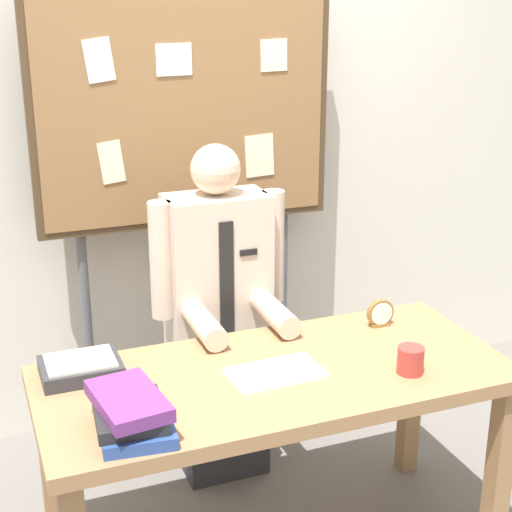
{
  "coord_description": "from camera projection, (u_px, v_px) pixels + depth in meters",
  "views": [
    {
      "loc": [
        -0.91,
        -2.15,
        1.95
      ],
      "look_at": [
        0.0,
        0.18,
        1.08
      ],
      "focal_mm": 54.56,
      "sensor_mm": 36.0,
      "label": 1
    }
  ],
  "objects": [
    {
      "name": "desk_clock",
      "position": [
        380.0,
        314.0,
        2.93
      ],
      "size": [
        0.11,
        0.04,
        0.11
      ],
      "color": "olive",
      "rests_on": "desk"
    },
    {
      "name": "coffee_mug",
      "position": [
        410.0,
        360.0,
        2.57
      ],
      "size": [
        0.09,
        0.09,
        0.09
      ],
      "primitive_type": "cylinder",
      "color": "#B23833",
      "rests_on": "desk"
    },
    {
      "name": "back_wall",
      "position": [
        173.0,
        130.0,
        3.45
      ],
      "size": [
        6.4,
        0.08,
        2.7
      ],
      "primitive_type": "cube",
      "color": "silver",
      "rests_on": "ground_plane"
    },
    {
      "name": "paper_tray",
      "position": [
        81.0,
        368.0,
        2.56
      ],
      "size": [
        0.26,
        0.2,
        0.06
      ],
      "color": "#333338",
      "rests_on": "desk"
    },
    {
      "name": "person",
      "position": [
        219.0,
        327.0,
        3.15
      ],
      "size": [
        0.55,
        0.56,
        1.39
      ],
      "color": "#2D2D33",
      "rests_on": "ground_plane"
    },
    {
      "name": "open_notebook",
      "position": [
        276.0,
        373.0,
        2.57
      ],
      "size": [
        0.32,
        0.2,
        0.01
      ],
      "primitive_type": "cube",
      "rotation": [
        0.0,
        0.0,
        0.06
      ],
      "color": "white",
      "rests_on": "desk"
    },
    {
      "name": "desk",
      "position": [
        275.0,
        397.0,
        2.63
      ],
      "size": [
        1.58,
        0.7,
        0.73
      ],
      "color": "#9E754C",
      "rests_on": "ground_plane"
    },
    {
      "name": "bulletin_board",
      "position": [
        185.0,
        116.0,
        3.24
      ],
      "size": [
        1.28,
        0.09,
        1.98
      ],
      "color": "#4C3823",
      "rests_on": "ground_plane"
    },
    {
      "name": "book_stack",
      "position": [
        131.0,
        414.0,
        2.23
      ],
      "size": [
        0.24,
        0.31,
        0.12
      ],
      "color": "#2D4C99",
      "rests_on": "desk"
    }
  ]
}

